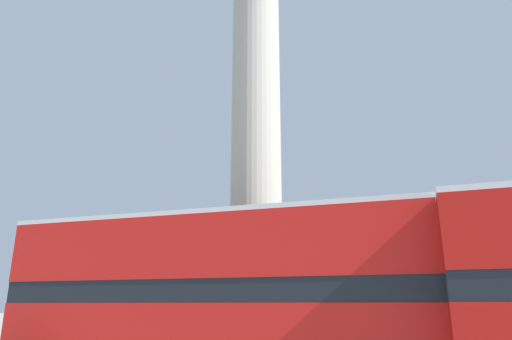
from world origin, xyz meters
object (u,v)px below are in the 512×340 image
at_px(monument_column, 256,168).
at_px(bus_b, 219,293).
at_px(equestrian_statue, 74,311).
at_px(street_lamp, 290,288).

relative_size(monument_column, bus_b, 1.79).
relative_size(monument_column, equestrian_statue, 3.29).
height_order(monument_column, bus_b, monument_column).
xyz_separation_m(monument_column, bus_b, (1.25, -6.00, -5.16)).
bearing_deg(equestrian_statue, monument_column, -45.37).
bearing_deg(street_lamp, equestrian_statue, 150.96).
xyz_separation_m(equestrian_statue, street_lamp, (15.32, -8.50, 0.81)).
bearing_deg(bus_b, equestrian_statue, 140.55).
height_order(monument_column, equestrian_statue, monument_column).
xyz_separation_m(monument_column, equestrian_statue, (-12.85, 4.77, -5.79)).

